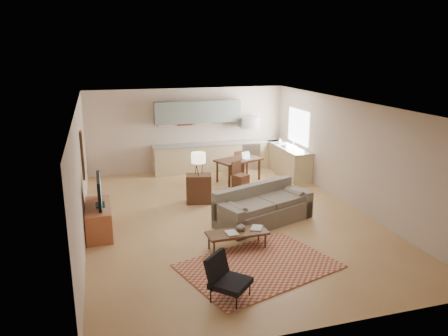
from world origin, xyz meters
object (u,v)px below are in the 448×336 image
object	(u,v)px
armchair	(231,279)
dining_table	(238,170)
console_table	(199,189)
coffee_table	(237,240)
sofa	(264,205)
tv_credenza	(99,219)

from	to	relation	value
armchair	dining_table	world-z (taller)	armchair
console_table	armchair	bearing A→B (deg)	-84.32
dining_table	coffee_table	bearing A→B (deg)	-130.21
sofa	console_table	world-z (taller)	sofa
tv_credenza	sofa	bearing A→B (deg)	-6.83
sofa	tv_credenza	bearing A→B (deg)	152.48
tv_credenza	console_table	world-z (taller)	console_table
sofa	tv_credenza	world-z (taller)	sofa
armchair	tv_credenza	bearing A→B (deg)	76.30
sofa	armchair	distance (m)	3.35
sofa	armchair	bearing A→B (deg)	-141.11
coffee_table	armchair	distance (m)	1.87
sofa	dining_table	bearing A→B (deg)	61.21
sofa	console_table	xyz separation A→B (m)	(-1.13, 1.76, -0.04)
coffee_table	tv_credenza	bearing A→B (deg)	146.66
sofa	coffee_table	world-z (taller)	sofa
armchair	coffee_table	bearing A→B (deg)	24.29
sofa	dining_table	world-z (taller)	sofa
coffee_table	sofa	bearing A→B (deg)	46.27
armchair	dining_table	xyz separation A→B (m)	(2.17, 6.21, -0.03)
console_table	dining_table	xyz separation A→B (m)	(1.60, 1.56, -0.03)
tv_credenza	console_table	xyz separation A→B (m)	(2.55, 1.32, 0.06)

